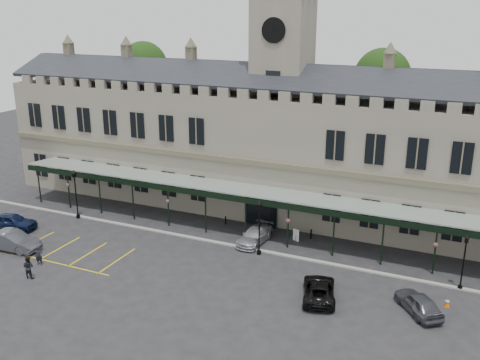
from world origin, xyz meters
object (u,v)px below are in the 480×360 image
at_px(clock_tower, 282,82).
at_px(lamp_post_right, 464,257).
at_px(station_building, 280,148).
at_px(traffic_cone, 447,303).
at_px(car_left_a, 12,222).
at_px(lamp_post_left, 76,190).
at_px(car_left_b, 12,241).
at_px(sign_board, 296,235).
at_px(lamp_post_mid, 259,223).
at_px(car_right_a, 419,303).
at_px(car_taxi, 255,236).
at_px(person_b, 28,267).
at_px(person_a, 39,256).
at_px(car_van, 319,289).

xyz_separation_m(clock_tower, lamp_post_right, (18.09, -10.51, -10.46)).
xyz_separation_m(station_building, traffic_cone, (17.39, -13.36, -6.16)).
bearing_deg(car_left_a, traffic_cone, -100.28).
bearing_deg(lamp_post_left, car_left_b, -91.37).
distance_m(station_building, sign_board, 10.16).
xyz_separation_m(lamp_post_mid, car_right_a, (13.37, -3.99, -2.16)).
distance_m(lamp_post_left, traffic_cone, 34.90).
xyz_separation_m(station_building, car_taxi, (1.00, -8.96, -5.79)).
distance_m(station_building, car_left_b, 26.31).
bearing_deg(lamp_post_mid, car_left_a, -169.01).
distance_m(traffic_cone, car_left_a, 38.45).
bearing_deg(lamp_post_right, lamp_post_mid, -177.97).
bearing_deg(car_left_b, lamp_post_left, -5.34).
relative_size(lamp_post_left, lamp_post_mid, 1.03).
bearing_deg(person_b, clock_tower, -129.07).
distance_m(car_taxi, person_a, 18.10).
distance_m(person_a, person_b, 2.23).
bearing_deg(station_building, lamp_post_right, -29.94).
height_order(car_left_b, person_a, car_left_b).
bearing_deg(car_right_a, car_left_a, -37.07).
xyz_separation_m(clock_tower, person_b, (-12.38, -22.19, -12.21)).
xyz_separation_m(sign_board, car_van, (4.65, -8.79, 0.12)).
bearing_deg(car_left_a, clock_tower, -66.89).
distance_m(clock_tower, car_left_b, 28.54).
distance_m(station_building, traffic_cone, 22.78).
height_order(lamp_post_right, car_left_b, lamp_post_right).
height_order(clock_tower, lamp_post_left, clock_tower).
relative_size(clock_tower, car_left_a, 5.37).
bearing_deg(car_left_a, car_left_b, -146.91).
distance_m(car_taxi, car_van, 10.48).
distance_m(clock_tower, car_right_a, 24.98).
bearing_deg(lamp_post_right, sign_board, 166.48).
relative_size(sign_board, car_taxi, 0.24).
relative_size(lamp_post_left, person_a, 3.13).
relative_size(car_van, person_b, 2.65).
relative_size(lamp_post_mid, lamp_post_right, 1.09).
distance_m(lamp_post_right, car_right_a, 5.53).
relative_size(traffic_cone, car_left_a, 0.13).
distance_m(sign_board, car_taxi, 3.73).
relative_size(car_left_b, car_taxi, 1.08).
bearing_deg(car_left_b, station_building, -46.90).
bearing_deg(lamp_post_mid, station_building, 101.54).
distance_m(lamp_post_right, person_a, 32.88).
xyz_separation_m(car_left_a, person_a, (7.71, -4.57, 0.01)).
height_order(station_building, traffic_cone, station_building).
relative_size(clock_tower, lamp_post_mid, 5.10).
relative_size(car_left_b, car_van, 1.04).
distance_m(lamp_post_left, person_b, 12.61).
height_order(station_building, person_a, station_building).
distance_m(sign_board, person_a, 21.80).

